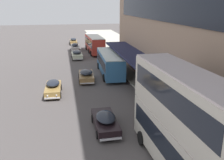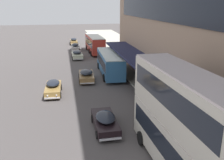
% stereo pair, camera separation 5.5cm
% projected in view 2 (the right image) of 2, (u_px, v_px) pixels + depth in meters
% --- Properties ---
extents(transit_bus_kerbside_front, '(2.96, 10.09, 3.11)m').
position_uv_depth(transit_bus_kerbside_front, '(110.00, 62.00, 35.05)').
color(transit_bus_kerbside_front, teal).
rests_on(transit_bus_kerbside_front, ground).
extents(transit_bus_kerbside_rear, '(3.02, 10.65, 3.43)m').
position_uv_depth(transit_bus_kerbside_rear, '(95.00, 43.00, 50.94)').
color(transit_bus_kerbside_rear, '#BB362B').
rests_on(transit_bus_kerbside_rear, ground).
extents(transit_bus_kerbside_far, '(2.91, 10.50, 6.27)m').
position_uv_depth(transit_bus_kerbside_far, '(184.00, 122.00, 13.96)').
color(transit_bus_kerbside_far, beige).
rests_on(transit_bus_kerbside_far, ground).
extents(sedan_trailing_near, '(2.15, 4.74, 1.52)m').
position_uv_depth(sedan_trailing_near, '(86.00, 75.00, 32.52)').
color(sedan_trailing_near, olive).
rests_on(sedan_trailing_near, ground).
extents(sedan_far_back, '(2.00, 4.80, 1.52)m').
position_uv_depth(sedan_far_back, '(77.00, 54.00, 45.72)').
color(sedan_far_back, beige).
rests_on(sedan_far_back, ground).
extents(sedan_oncoming_rear, '(1.83, 4.85, 1.55)m').
position_uv_depth(sedan_oncoming_rear, '(74.00, 41.00, 61.91)').
color(sedan_oncoming_rear, olive).
rests_on(sedan_oncoming_rear, ground).
extents(sedan_lead_near, '(2.00, 4.54, 1.60)m').
position_uv_depth(sedan_lead_near, '(75.00, 47.00, 53.45)').
color(sedan_lead_near, beige).
rests_on(sedan_lead_near, ground).
extents(sedan_second_near, '(1.89, 4.67, 1.46)m').
position_uv_depth(sedan_second_near, '(105.00, 121.00, 19.94)').
color(sedan_second_near, black).
rests_on(sedan_second_near, ground).
extents(sedan_oncoming_front, '(1.88, 4.60, 1.54)m').
position_uv_depth(sedan_oncoming_front, '(53.00, 88.00, 27.77)').
color(sedan_oncoming_front, olive).
rests_on(sedan_oncoming_front, ground).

